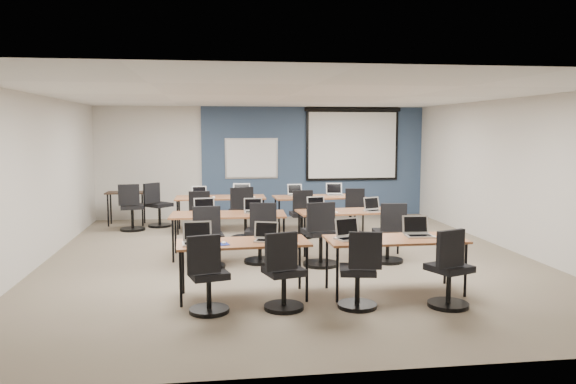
{
  "coord_description": "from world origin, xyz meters",
  "views": [
    {
      "loc": [
        -1.28,
        -9.15,
        2.15
      ],
      "look_at": [
        0.04,
        0.4,
        1.07
      ],
      "focal_mm": 35.0,
      "sensor_mm": 36.0,
      "label": 1
    }
  ],
  "objects": [
    {
      "name": "laptop_4",
      "position": [
        -1.4,
        0.3,
        0.8
      ],
      "size": [
        0.35,
        0.3,
        0.27
      ],
      "rotation": [
        0.0,
        0.0,
        0.14
      ],
      "color": "#A5A4AF",
      "rests_on": "training_table_mid_left"
    },
    {
      "name": "laptop_3",
      "position": [
        1.45,
        -2.07,
        0.8
      ],
      "size": [
        0.35,
        0.3,
        0.27
      ],
      "rotation": [
        0.0,
        0.0,
        -0.08
      ],
      "color": "#BBBBC1",
      "rests_on": "training_table_front_right"
    },
    {
      "name": "laptop_5",
      "position": [
        -0.57,
        0.37,
        0.79
      ],
      "size": [
        0.32,
        0.27,
        0.24
      ],
      "rotation": [
        0.0,
        0.0,
        -0.06
      ],
      "color": "#B3B3BE",
      "rests_on": "training_table_mid_left"
    },
    {
      "name": "mouse_9",
      "position": [
        -0.39,
        2.47,
        0.74
      ],
      "size": [
        0.07,
        0.1,
        0.03
      ],
      "primitive_type": "ellipsoid",
      "rotation": [
        0.0,
        0.0,
        -0.11
      ],
      "color": "white",
      "rests_on": "training_table_back_left"
    },
    {
      "name": "training_table_back_left",
      "position": [
        -1.09,
        2.71,
        0.69
      ],
      "size": [
        1.88,
        0.79,
        0.73
      ],
      "rotation": [
        0.0,
        0.0,
        -0.02
      ],
      "color": "#A75C2F",
      "rests_on": "floor"
    },
    {
      "name": "floor",
      "position": [
        0.0,
        0.0,
        0.0
      ],
      "size": [
        8.0,
        9.0,
        0.02
      ],
      "primitive_type": "cube",
      "color": "#6B6354",
      "rests_on": "ground"
    },
    {
      "name": "mouse_11",
      "position": [
        1.61,
        2.44,
        0.74
      ],
      "size": [
        0.09,
        0.11,
        0.04
      ],
      "primitive_type": "ellipsoid",
      "rotation": [
        0.0,
        0.0,
        -0.27
      ],
      "color": "white",
      "rests_on": "training_table_back_right"
    },
    {
      "name": "task_chair_2",
      "position": [
        0.46,
        -2.77,
        0.4
      ],
      "size": [
        0.48,
        0.48,
        0.96
      ],
      "rotation": [
        0.0,
        0.0,
        -0.2
      ],
      "color": "black",
      "rests_on": "floor"
    },
    {
      "name": "projector_screen",
      "position": [
        2.2,
        4.41,
        1.89
      ],
      "size": [
        2.4,
        0.1,
        1.82
      ],
      "color": "black",
      "rests_on": "wall_back"
    },
    {
      "name": "mouse_10",
      "position": [
        0.7,
        2.46,
        0.74
      ],
      "size": [
        0.08,
        0.11,
        0.04
      ],
      "primitive_type": "ellipsoid",
      "rotation": [
        0.0,
        0.0,
        0.18
      ],
      "color": "white",
      "rests_on": "training_table_back_right"
    },
    {
      "name": "training_table_mid_left",
      "position": [
        -1.0,
        0.29,
        0.69
      ],
      "size": [
        1.93,
        0.8,
        0.73
      ],
      "rotation": [
        0.0,
        0.0,
        -0.05
      ],
      "color": "#A5723A",
      "rests_on": "floor"
    },
    {
      "name": "mouse_1",
      "position": [
        -0.25,
        -2.38,
        0.74
      ],
      "size": [
        0.06,
        0.09,
        0.03
      ],
      "primitive_type": "ellipsoid",
      "rotation": [
        0.0,
        0.0,
        0.06
      ],
      "color": "white",
      "rests_on": "training_table_front_left"
    },
    {
      "name": "task_chair_9",
      "position": [
        -0.64,
        1.71,
        0.44
      ],
      "size": [
        0.6,
        0.57,
        1.05
      ],
      "rotation": [
        0.0,
        0.0,
        0.35
      ],
      "color": "black",
      "rests_on": "floor"
    },
    {
      "name": "task_chair_5",
      "position": [
        -0.5,
        -0.31,
        0.41
      ],
      "size": [
        0.52,
        0.52,
        1.0
      ],
      "rotation": [
        0.0,
        0.0,
        -0.17
      ],
      "color": "black",
      "rests_on": "floor"
    },
    {
      "name": "wall_right",
      "position": [
        4.0,
        0.0,
        1.35
      ],
      "size": [
        0.04,
        9.0,
        2.7
      ],
      "primitive_type": "cube",
      "color": "beige",
      "rests_on": "ground"
    },
    {
      "name": "wall_back",
      "position": [
        0.0,
        4.5,
        1.35
      ],
      "size": [
        8.0,
        0.04,
        2.7
      ],
      "primitive_type": "cube",
      "color": "beige",
      "rests_on": "ground"
    },
    {
      "name": "whiteboard",
      "position": [
        -0.3,
        4.43,
        1.45
      ],
      "size": [
        1.28,
        0.03,
        0.98
      ],
      "color": "silver",
      "rests_on": "wall_back"
    },
    {
      "name": "task_chair_10",
      "position": [
        0.5,
        1.7,
        0.4
      ],
      "size": [
        0.49,
        0.49,
        0.97
      ],
      "rotation": [
        0.0,
        0.0,
        0.06
      ],
      "color": "black",
      "rests_on": "floor"
    },
    {
      "name": "laptop_2",
      "position": [
        0.49,
        -2.13,
        0.79
      ],
      "size": [
        0.35,
        0.3,
        0.26
      ],
      "rotation": [
        0.0,
        0.0,
        0.33
      ],
      "color": "silver",
      "rests_on": "training_table_front_right"
    },
    {
      "name": "task_chair_0",
      "position": [
        -1.34,
        -2.71,
        0.39
      ],
      "size": [
        0.48,
        0.47,
        0.96
      ],
      "rotation": [
        0.0,
        0.0,
        0.26
      ],
      "color": "black",
      "rests_on": "floor"
    },
    {
      "name": "blue_accent_panel",
      "position": [
        1.25,
        4.47,
        1.35
      ],
      "size": [
        5.5,
        0.04,
        2.7
      ],
      "primitive_type": "cube",
      "color": "#3D5977",
      "rests_on": "wall_back"
    },
    {
      "name": "mouse_2",
      "position": [
        0.8,
        -2.29,
        0.74
      ],
      "size": [
        0.09,
        0.12,
        0.04
      ],
      "primitive_type": "ellipsoid",
      "rotation": [
        0.0,
        0.0,
        0.2
      ],
      "color": "white",
      "rests_on": "training_table_front_right"
    },
    {
      "name": "ceiling",
      "position": [
        0.0,
        0.0,
        2.7
      ],
      "size": [
        8.0,
        9.0,
        0.02
      ],
      "primitive_type": "cube",
      "color": "white",
      "rests_on": "ground"
    },
    {
      "name": "spare_chair_b",
      "position": [
        -2.97,
        2.98,
        0.42
      ],
      "size": [
        0.53,
        0.53,
        1.01
      ],
      "rotation": [
        0.0,
        0.0,
        0.14
      ],
      "color": "black",
      "rests_on": "floor"
    },
    {
      "name": "task_chair_6",
      "position": [
        0.41,
        -0.64,
        0.43
      ],
      "size": [
        0.56,
        0.56,
        1.04
      ],
      "rotation": [
        0.0,
        0.0,
        0.2
      ],
      "color": "black",
      "rests_on": "floor"
    },
    {
      "name": "task_chair_7",
      "position": [
        1.55,
        -0.56,
        0.41
      ],
      "size": [
        0.51,
        0.51,
        0.99
      ],
      "rotation": [
        0.0,
        0.0,
        -0.11
      ],
      "color": "black",
      "rests_on": "floor"
    },
    {
      "name": "training_table_front_right",
      "position": [
        1.1,
        -2.17,
        0.69
      ],
      "size": [
        1.81,
        0.75,
        0.73
      ],
      "rotation": [
        0.0,
        0.0,
        0.0
      ],
      "color": "#905C3B",
      "rests_on": "floor"
    },
    {
      "name": "training_table_front_left",
      "position": [
        -0.89,
        -2.13,
        0.68
      ],
      "size": [
        1.67,
        0.7,
        0.73
      ],
      "rotation": [
        0.0,
        0.0,
        0.05
      ],
      "color": "#A7793D",
      "rests_on": "floor"
    },
    {
      "name": "task_chair_4",
      "position": [
        -1.34,
        -0.54,
        0.41
      ],
      "size": [
        0.52,
        0.52,
        1.0
      ],
      "rotation": [
        0.0,
        0.0,
        0.1
      ],
      "color": "black",
      "rests_on": "floor"
    },
    {
      "name": "mouse_8",
      "position": [
        -1.23,
        2.55,
        0.74
      ],
      "size": [
        0.08,
        0.11,
        0.04
      ],
      "primitive_type": "ellipsoid",
      "rotation": [
        0.0,
        0.0,
        0.16
      ],
      "color": "white",
      "rests_on": "training_table_back_left"
    },
    {
      "name": "laptop_1",
      "position": [
        -0.58,
        -2.12,
        0.79
      ],
      "size": [
        0.31,
        0.27,
        0.24
      ],
      "rotation": [
        0.0,
        0.0,
        -0.32
      ],
      "color": "#B7B7BF",
      "rests_on": "training_table_front_left"
    },
    {
      "name": "laptop_9",
      "position": [
        -0.63,
        2.73,
        0.8
      ],
      "size": [
        0.36,
        0.31,
        0.27
      ],
      "rotation": [
        0.0,
        0.0,
        -0.16
      ],
      "color": "#B9B8C6",
      "rests_on": "training_table_back_left"
    },
    {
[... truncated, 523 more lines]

